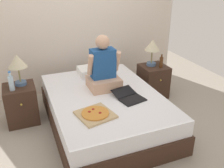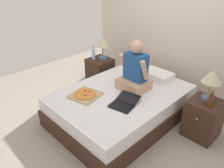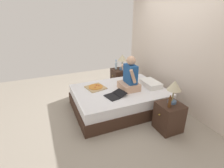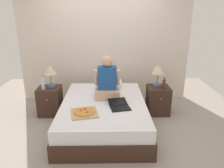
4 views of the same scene
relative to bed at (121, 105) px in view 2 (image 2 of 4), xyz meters
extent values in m
plane|color=#9E9384|center=(0.00, 0.00, -0.24)|extent=(5.85, 5.85, 0.00)
cube|color=beige|center=(0.00, 1.41, 1.01)|extent=(3.85, 0.12, 2.50)
cube|color=#382319|center=(0.00, 0.00, -0.11)|extent=(1.51, 2.10, 0.27)
cube|color=white|center=(0.00, 0.00, 0.14)|extent=(1.47, 2.04, 0.22)
cube|color=#382319|center=(-1.10, 0.53, 0.04)|extent=(0.44, 0.44, 0.57)
sphere|color=gold|center=(-1.10, 0.30, 0.16)|extent=(0.03, 0.03, 0.03)
cylinder|color=#4C6B93|center=(-1.06, 0.58, 0.35)|extent=(0.16, 0.16, 0.05)
cylinder|color=olive|center=(-1.06, 0.58, 0.49)|extent=(0.02, 0.02, 0.22)
cone|color=beige|center=(-1.06, 0.58, 0.69)|extent=(0.26, 0.26, 0.18)
cylinder|color=silver|center=(-1.18, 0.44, 0.43)|extent=(0.07, 0.07, 0.20)
cylinder|color=silver|center=(-1.18, 0.44, 0.56)|extent=(0.03, 0.03, 0.06)
cylinder|color=blue|center=(-1.18, 0.44, 0.60)|extent=(0.04, 0.04, 0.02)
cube|color=#382319|center=(1.10, 0.53, 0.04)|extent=(0.44, 0.44, 0.57)
sphere|color=gold|center=(1.10, 0.30, 0.16)|extent=(0.03, 0.03, 0.03)
cylinder|color=#4C6B93|center=(1.07, 0.58, 0.35)|extent=(0.16, 0.16, 0.05)
cylinder|color=olive|center=(1.07, 0.58, 0.49)|extent=(0.02, 0.02, 0.22)
cone|color=beige|center=(1.07, 0.58, 0.69)|extent=(0.26, 0.26, 0.18)
cylinder|color=#512D14|center=(1.17, 0.43, 0.42)|extent=(0.06, 0.06, 0.18)
cylinder|color=#512D14|center=(1.17, 0.43, 0.53)|extent=(0.03, 0.03, 0.05)
cube|color=white|center=(0.10, 0.77, 0.31)|extent=(0.52, 0.34, 0.12)
cube|color=tan|center=(0.06, 0.20, 0.33)|extent=(0.44, 0.40, 0.16)
cube|color=#1E4C8C|center=(0.06, 0.23, 0.62)|extent=(0.34, 0.20, 0.42)
sphere|color=tan|center=(0.06, 0.23, 0.93)|extent=(0.20, 0.20, 0.20)
cylinder|color=tan|center=(-0.14, 0.18, 0.64)|extent=(0.07, 0.18, 0.32)
cylinder|color=tan|center=(0.26, 0.18, 0.64)|extent=(0.07, 0.18, 0.32)
cube|color=black|center=(0.28, -0.31, 0.26)|extent=(0.36, 0.28, 0.02)
cube|color=black|center=(0.24, -0.11, 0.29)|extent=(0.35, 0.26, 0.06)
cube|color=tan|center=(-0.29, -0.48, 0.26)|extent=(0.48, 0.48, 0.02)
cylinder|color=#CC7F33|center=(-0.29, -0.48, 0.28)|extent=(0.33, 0.33, 0.02)
cylinder|color=maroon|center=(-0.35, -0.44, 0.29)|extent=(0.04, 0.04, 0.00)
cylinder|color=maroon|center=(-0.24, -0.51, 0.29)|extent=(0.04, 0.04, 0.00)
cylinder|color=maroon|center=(-0.29, -0.40, 0.29)|extent=(0.04, 0.04, 0.00)
camera|label=1|loc=(-1.06, -2.92, 1.84)|focal=40.00mm
camera|label=2|loc=(1.98, -2.16, 1.94)|focal=35.00mm
camera|label=3|loc=(3.28, -1.59, 1.96)|focal=28.00mm
camera|label=4|loc=(0.08, -3.59, 1.80)|focal=35.00mm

